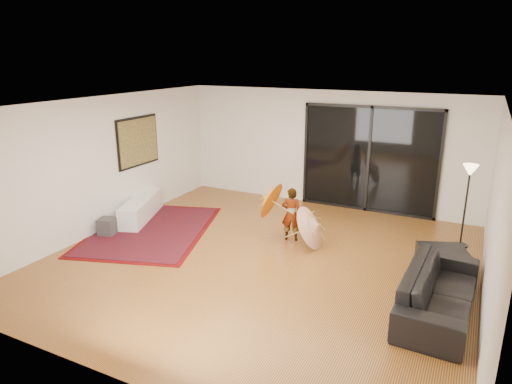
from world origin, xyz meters
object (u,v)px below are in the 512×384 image
Objects in this scene: media_console at (141,209)px; child at (291,214)px; ottoman at (443,262)px; sofa at (439,291)px.

child is (3.37, 0.37, 0.29)m from media_console.
child reaches higher than ottoman.
sofa reaches higher than ottoman.
ottoman is (6.15, 0.16, -0.03)m from media_console.
sofa is (6.20, -1.12, 0.09)m from media_console.
child is (-2.78, 0.22, 0.32)m from ottoman.
media_console reaches higher than ottoman.
sofa is 3.05× the size of ottoman.
sofa is at bearing -30.83° from media_console.
media_console is at bearing -9.06° from child.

